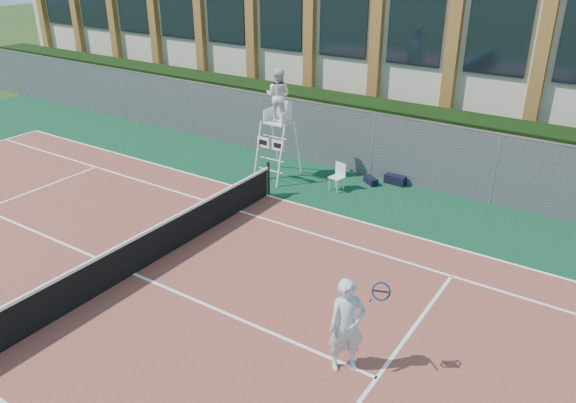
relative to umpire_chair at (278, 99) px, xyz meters
The scene contains 12 objects.
ground 7.57m from the umpire_chair, 85.15° to the right, with size 120.00×120.00×0.00m, color #233814.
apron 6.64m from the umpire_chair, 84.35° to the right, with size 36.00×20.00×0.01m, color #0C351B.
tennis_court 7.56m from the umpire_chair, 85.15° to the right, with size 23.77×10.97×0.02m, color brown.
tennis_net 7.39m from the umpire_chair, 85.15° to the right, with size 0.10×11.30×1.10m.
fence 2.44m from the umpire_chair, 71.14° to the left, with size 40.00×0.06×2.20m, color #595E60, non-canonical shape.
hedge 3.40m from the umpire_chair, 78.54° to the left, with size 40.00×1.40×2.20m, color black.
building 11.01m from the umpire_chair, 86.86° to the left, with size 45.00×10.60×8.22m.
umpire_chair is the anchor object (origin of this frame).
plastic_chair 3.10m from the umpire_chair, ahead, with size 0.47×0.47×0.87m.
sports_bag_near 4.64m from the umpire_chair, 23.48° to the left, with size 0.70×0.28×0.30m, color black.
sports_bag_far 4.02m from the umpire_chair, 21.16° to the left, with size 0.57×0.25×0.23m, color black.
tennis_player 9.68m from the umpire_chair, 48.12° to the right, with size 1.09×0.86×1.87m.
Camera 1 is at (9.42, -7.49, 7.27)m, focal length 35.00 mm.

